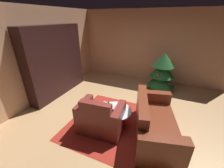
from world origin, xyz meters
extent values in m
plane|color=tan|center=(0.00, 0.00, 0.00)|extent=(6.94, 6.94, 0.00)
cube|color=tan|center=(0.00, 2.92, 1.33)|extent=(5.57, 0.06, 2.65)
cube|color=tan|center=(-2.75, 0.00, 1.33)|extent=(0.06, 5.90, 2.65)
cube|color=maroon|center=(-0.10, -0.18, 0.00)|extent=(2.30, 2.12, 0.01)
cube|color=black|center=(-2.34, 0.55, 1.08)|extent=(0.03, 2.14, 2.17)
cube|color=black|center=(-2.51, 1.61, 1.08)|extent=(0.38, 0.02, 2.17)
cube|color=black|center=(-2.51, -0.51, 1.08)|extent=(0.38, 0.03, 2.17)
cube|color=black|center=(-2.51, 0.55, 0.01)|extent=(0.35, 2.09, 0.03)
cube|color=black|center=(-2.51, 0.55, 0.44)|extent=(0.35, 2.09, 0.03)
cube|color=black|center=(-2.51, 0.55, 0.87)|extent=(0.35, 2.09, 0.02)
cube|color=black|center=(-2.51, 0.55, 1.30)|extent=(0.35, 2.09, 0.02)
cube|color=black|center=(-2.51, 0.55, 1.73)|extent=(0.35, 2.09, 0.02)
cube|color=black|center=(-2.51, 0.55, 2.15)|extent=(0.35, 2.09, 0.03)
cube|color=black|center=(-2.66, 0.55, 0.80)|extent=(0.05, 1.10, 0.69)
cube|color=black|center=(-2.63, 0.55, 0.80)|extent=(0.03, 1.13, 0.72)
cube|color=orange|center=(-2.59, 1.54, 0.17)|extent=(0.20, 0.04, 0.29)
cube|color=gold|center=(-2.56, 1.50, 0.16)|extent=(0.26, 0.03, 0.26)
cube|color=navy|center=(-2.58, 1.46, 0.16)|extent=(0.22, 0.03, 0.27)
cube|color=#5B2831|center=(-2.61, 1.42, 0.19)|extent=(0.17, 0.04, 0.33)
cube|color=orange|center=(-2.61, 1.37, 0.18)|extent=(0.18, 0.04, 0.31)
cube|color=#B9B39E|center=(-2.56, 1.33, 0.17)|extent=(0.27, 0.03, 0.29)
cube|color=gold|center=(-2.57, 1.29, 0.19)|extent=(0.25, 0.04, 0.33)
cube|color=#513B1E|center=(-2.58, 1.24, 0.20)|extent=(0.23, 0.04, 0.36)
cube|color=orange|center=(-2.59, 1.53, 1.46)|extent=(0.20, 0.04, 0.29)
cube|color=#26843C|center=(-2.55, 1.49, 1.47)|extent=(0.28, 0.03, 0.32)
cube|color=orange|center=(-2.57, 1.45, 1.45)|extent=(0.26, 0.04, 0.27)
cube|color=navy|center=(-2.59, 1.40, 1.49)|extent=(0.20, 0.04, 0.36)
cube|color=#402B35|center=(-2.60, 1.35, 1.49)|extent=(0.18, 0.04, 0.35)
cube|color=orange|center=(-2.56, 1.31, 1.48)|extent=(0.26, 0.03, 0.35)
cube|color=red|center=(-2.60, 1.27, 1.47)|extent=(0.18, 0.03, 0.31)
cube|color=#974393|center=(-2.58, 1.23, 1.49)|extent=(0.23, 0.03, 0.36)
cube|color=#0D8197|center=(-2.55, 1.55, 1.92)|extent=(0.28, 0.03, 0.36)
cube|color=gold|center=(-2.61, 1.51, 1.92)|extent=(0.17, 0.04, 0.36)
cube|color=#244C95|center=(-2.60, 1.46, 1.89)|extent=(0.19, 0.03, 0.30)
cube|color=#8C468D|center=(-2.56, 1.42, 1.91)|extent=(0.26, 0.04, 0.33)
cube|color=#23678F|center=(-2.58, 1.36, 1.89)|extent=(0.23, 0.04, 0.30)
cube|color=#864098|center=(-2.60, 1.32, 1.92)|extent=(0.19, 0.04, 0.37)
cube|color=orange|center=(-2.57, 1.27, 1.88)|extent=(0.24, 0.05, 0.28)
cube|color=maroon|center=(-0.40, -0.49, 0.21)|extent=(0.72, 0.73, 0.43)
cube|color=maroon|center=(-0.38, -0.75, 0.65)|extent=(0.67, 0.21, 0.45)
cube|color=maroon|center=(0.01, -0.45, 0.34)|extent=(0.22, 0.69, 0.67)
cube|color=maroon|center=(-0.81, -0.53, 0.34)|extent=(0.22, 0.69, 0.67)
ellipsoid|color=gray|center=(-0.43, -0.43, 0.52)|extent=(0.30, 0.20, 0.18)
sphere|color=gray|center=(-0.40, -0.30, 0.57)|extent=(0.13, 0.13, 0.13)
cube|color=maroon|center=(0.75, -0.21, 0.21)|extent=(1.10, 1.47, 0.41)
cube|color=maroon|center=(0.45, -0.29, 0.66)|extent=(0.49, 1.31, 0.49)
cube|color=maroon|center=(0.93, -0.94, 0.34)|extent=(0.83, 0.39, 0.68)
cube|color=maroon|center=(0.57, 0.52, 0.34)|extent=(0.83, 0.39, 0.68)
cylinder|color=black|center=(0.04, -0.23, 0.19)|extent=(0.04, 0.04, 0.39)
cylinder|color=black|center=(-0.27, -0.03, 0.19)|extent=(0.04, 0.04, 0.39)
cylinder|color=black|center=(-0.26, -0.40, 0.19)|extent=(0.04, 0.04, 0.39)
cylinder|color=silver|center=(-0.17, -0.21, 0.40)|extent=(0.75, 0.75, 0.02)
cube|color=#D4BD52|center=(-0.15, -0.22, 0.42)|extent=(0.19, 0.14, 0.02)
cube|color=#2C4E96|center=(-0.14, -0.23, 0.44)|extent=(0.19, 0.14, 0.02)
cube|color=gray|center=(-0.15, -0.23, 0.46)|extent=(0.22, 0.17, 0.02)
cube|color=#9F907B|center=(-0.15, -0.22, 0.48)|extent=(0.19, 0.18, 0.02)
cylinder|color=#1F5820|center=(-0.25, -0.40, 0.53)|extent=(0.06, 0.06, 0.24)
cylinder|color=#1F5820|center=(-0.25, -0.40, 0.69)|extent=(0.03, 0.03, 0.08)
cylinder|color=brown|center=(0.60, 2.14, 0.08)|extent=(0.08, 0.08, 0.16)
cone|color=#1E5828|center=(0.60, 2.14, 0.39)|extent=(0.92, 0.92, 0.47)
cone|color=#1E5828|center=(0.60, 2.14, 0.74)|extent=(0.82, 0.82, 0.47)
cone|color=#1E5828|center=(0.60, 2.14, 1.09)|extent=(0.72, 0.72, 0.47)
sphere|color=yellow|center=(0.25, 2.29, 0.36)|extent=(0.06, 0.06, 0.06)
sphere|color=blue|center=(0.27, 1.97, 0.37)|extent=(0.05, 0.05, 0.05)
sphere|color=yellow|center=(0.82, 2.33, 1.09)|extent=(0.06, 0.06, 0.06)
sphere|color=red|center=(0.89, 1.91, 0.39)|extent=(0.05, 0.05, 0.05)
sphere|color=blue|center=(0.96, 2.06, 0.30)|extent=(0.07, 0.07, 0.07)
sphere|color=red|center=(0.56, 2.51, 0.41)|extent=(0.07, 0.07, 0.07)
sphere|color=red|center=(0.50, 1.83, 0.63)|extent=(0.07, 0.07, 0.07)
camera|label=1|loc=(0.84, -2.74, 2.35)|focal=22.85mm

